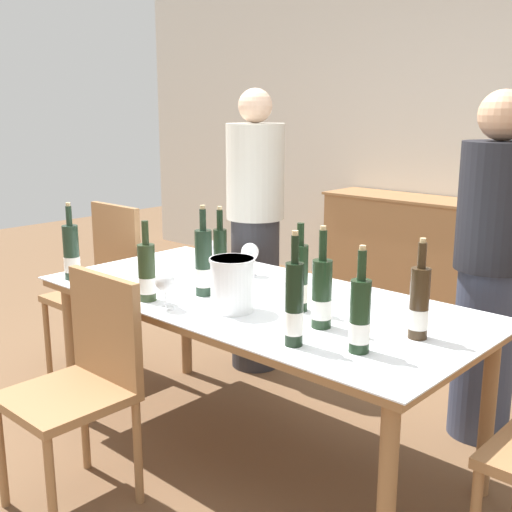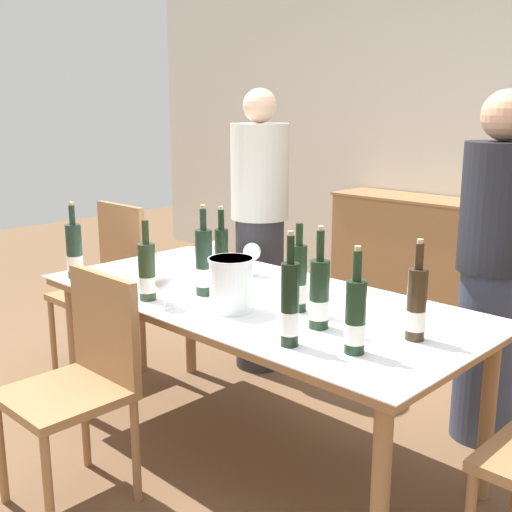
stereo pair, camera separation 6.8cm
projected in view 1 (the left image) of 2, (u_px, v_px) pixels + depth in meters
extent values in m
plane|color=brown|center=(256.00, 450.00, 2.91)|extent=(12.00, 12.00, 0.00)
cube|color=#996B42|center=(412.00, 252.00, 5.03)|extent=(1.40, 0.44, 0.82)
cube|color=#996B42|center=(415.00, 199.00, 4.93)|extent=(1.44, 0.46, 0.02)
cylinder|color=#996B42|center=(72.00, 352.00, 3.16)|extent=(0.06, 0.06, 0.69)
cylinder|color=#996B42|center=(387.00, 499.00, 1.98)|extent=(0.06, 0.06, 0.69)
cylinder|color=#996B42|center=(186.00, 316.00, 3.69)|extent=(0.06, 0.06, 0.69)
cylinder|color=#996B42|center=(487.00, 415.00, 2.51)|extent=(0.06, 0.06, 0.69)
cube|color=#996B42|center=(256.00, 302.00, 2.75)|extent=(1.94, 0.91, 0.04)
cube|color=white|center=(256.00, 297.00, 2.75)|extent=(1.97, 0.94, 0.01)
cylinder|color=white|center=(232.00, 285.00, 2.54)|extent=(0.17, 0.17, 0.21)
cylinder|color=white|center=(232.00, 260.00, 2.52)|extent=(0.18, 0.18, 0.01)
cylinder|color=#1E3323|center=(204.00, 263.00, 2.74)|extent=(0.07, 0.07, 0.28)
cylinder|color=white|center=(204.00, 277.00, 2.76)|extent=(0.08, 0.08, 0.08)
cylinder|color=#1E3323|center=(203.00, 220.00, 2.70)|extent=(0.03, 0.03, 0.09)
cylinder|color=tan|center=(203.00, 207.00, 2.69)|extent=(0.02, 0.02, 0.02)
cylinder|color=black|center=(322.00, 294.00, 2.34)|extent=(0.07, 0.07, 0.25)
cylinder|color=white|center=(321.00, 309.00, 2.36)|extent=(0.08, 0.08, 0.07)
cylinder|color=black|center=(323.00, 245.00, 2.30)|extent=(0.03, 0.03, 0.11)
cylinder|color=tan|center=(323.00, 228.00, 2.29)|extent=(0.02, 0.02, 0.02)
cylinder|color=black|center=(300.00, 278.00, 2.53)|extent=(0.06, 0.06, 0.27)
cylinder|color=silver|center=(300.00, 293.00, 2.55)|extent=(0.07, 0.07, 0.07)
cylinder|color=black|center=(301.00, 234.00, 2.49)|extent=(0.03, 0.03, 0.09)
cylinder|color=#28381E|center=(147.00, 273.00, 2.67)|extent=(0.07, 0.07, 0.24)
cylinder|color=white|center=(147.00, 285.00, 2.68)|extent=(0.07, 0.07, 0.07)
cylinder|color=#28381E|center=(145.00, 233.00, 2.63)|extent=(0.03, 0.03, 0.10)
cylinder|color=black|center=(294.00, 305.00, 2.16)|extent=(0.06, 0.06, 0.29)
cylinder|color=white|center=(294.00, 323.00, 2.18)|extent=(0.06, 0.06, 0.08)
cylinder|color=black|center=(295.00, 249.00, 2.12)|extent=(0.03, 0.03, 0.09)
cylinder|color=tan|center=(295.00, 233.00, 2.11)|extent=(0.02, 0.02, 0.02)
cylinder|color=#1E3323|center=(71.00, 252.00, 3.01)|extent=(0.07, 0.07, 0.26)
cylinder|color=white|center=(72.00, 264.00, 3.02)|extent=(0.08, 0.08, 0.07)
cylinder|color=#1E3323|center=(69.00, 216.00, 2.97)|extent=(0.03, 0.03, 0.09)
cylinder|color=tan|center=(68.00, 204.00, 2.95)|extent=(0.02, 0.02, 0.02)
cylinder|color=black|center=(220.00, 256.00, 2.95)|extent=(0.06, 0.06, 0.25)
cylinder|color=silver|center=(220.00, 268.00, 2.96)|extent=(0.06, 0.06, 0.07)
cylinder|color=black|center=(220.00, 220.00, 2.91)|extent=(0.03, 0.03, 0.09)
cylinder|color=tan|center=(220.00, 208.00, 2.90)|extent=(0.02, 0.02, 0.02)
cylinder|color=#332314|center=(419.00, 303.00, 2.23)|extent=(0.07, 0.07, 0.25)
cylinder|color=white|center=(418.00, 319.00, 2.25)|extent=(0.07, 0.07, 0.07)
cylinder|color=#332314|center=(422.00, 255.00, 2.19)|extent=(0.03, 0.03, 0.09)
cylinder|color=tan|center=(423.00, 240.00, 2.18)|extent=(0.02, 0.02, 0.02)
cylinder|color=black|center=(360.00, 316.00, 2.11)|extent=(0.07, 0.07, 0.25)
cylinder|color=white|center=(359.00, 332.00, 2.12)|extent=(0.07, 0.07, 0.07)
cylinder|color=black|center=(362.00, 265.00, 2.07)|extent=(0.03, 0.03, 0.10)
cylinder|color=tan|center=(363.00, 248.00, 2.05)|extent=(0.02, 0.02, 0.02)
cylinder|color=white|center=(216.00, 271.00, 3.17)|extent=(0.07, 0.07, 0.00)
cylinder|color=white|center=(215.00, 262.00, 3.16)|extent=(0.01, 0.01, 0.08)
sphere|color=white|center=(215.00, 248.00, 3.15)|extent=(0.08, 0.08, 0.08)
cylinder|color=white|center=(250.00, 275.00, 3.10)|extent=(0.07, 0.07, 0.00)
cylinder|color=white|center=(250.00, 266.00, 3.09)|extent=(0.01, 0.01, 0.08)
sphere|color=white|center=(250.00, 252.00, 3.07)|extent=(0.09, 0.09, 0.09)
cylinder|color=white|center=(166.00, 308.00, 2.58)|extent=(0.07, 0.07, 0.00)
cylinder|color=white|center=(166.00, 298.00, 2.57)|extent=(0.01, 0.01, 0.08)
sphere|color=white|center=(165.00, 282.00, 2.56)|extent=(0.08, 0.08, 0.08)
cylinder|color=#996B42|center=(47.00, 338.00, 3.70)|extent=(0.03, 0.03, 0.44)
cylinder|color=#996B42|center=(83.00, 354.00, 3.45)|extent=(0.03, 0.03, 0.44)
cylinder|color=#996B42|center=(102.00, 322.00, 3.96)|extent=(0.03, 0.03, 0.44)
cylinder|color=#996B42|center=(139.00, 337.00, 3.72)|extent=(0.03, 0.03, 0.44)
cube|color=#996B42|center=(91.00, 298.00, 3.65)|extent=(0.42, 0.42, 0.04)
cube|color=#996B42|center=(116.00, 247.00, 3.73)|extent=(0.42, 0.04, 0.50)
cylinder|color=#996B42|center=(1.00, 455.00, 2.46)|extent=(0.03, 0.03, 0.43)
cylinder|color=#996B42|center=(52.00, 494.00, 2.22)|extent=(0.03, 0.03, 0.43)
cylinder|color=#996B42|center=(85.00, 421.00, 2.73)|extent=(0.03, 0.03, 0.43)
cylinder|color=#996B42|center=(138.00, 452.00, 2.48)|extent=(0.03, 0.03, 0.43)
cube|color=#996B42|center=(66.00, 397.00, 2.42)|extent=(0.42, 0.42, 0.04)
cube|color=#996B42|center=(105.00, 327.00, 2.50)|extent=(0.42, 0.04, 0.43)
cylinder|color=#2D2D33|center=(255.00, 293.00, 3.78)|extent=(0.28, 0.28, 0.90)
cylinder|color=beige|center=(255.00, 172.00, 3.61)|extent=(0.33, 0.33, 0.54)
sphere|color=beige|center=(255.00, 106.00, 3.53)|extent=(0.19, 0.19, 0.19)
cylinder|color=#383F56|center=(483.00, 353.00, 2.98)|extent=(0.28, 0.28, 0.81)
cylinder|color=black|center=(496.00, 206.00, 2.82)|extent=(0.33, 0.33, 0.57)
sphere|color=tan|center=(504.00, 115.00, 2.73)|extent=(0.22, 0.22, 0.22)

